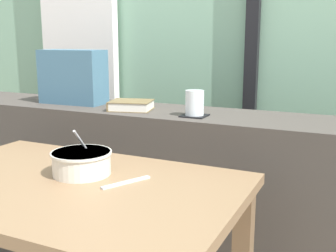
{
  "coord_description": "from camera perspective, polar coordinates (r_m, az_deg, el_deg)",
  "views": [
    {
      "loc": [
        0.74,
        -1.07,
        1.14
      ],
      "look_at": [
        0.07,
        0.36,
        0.8
      ],
      "focal_mm": 44.01,
      "sensor_mm": 36.0,
      "label": 1
    }
  ],
  "objects": [
    {
      "name": "dark_console_ledge",
      "position": [
        1.92,
        0.66,
        -10.17
      ],
      "size": [
        2.8,
        0.38,
        0.83
      ],
      "primitive_type": "cube",
      "color": "#423D38",
      "rests_on": "ground"
    },
    {
      "name": "window_divider_post",
      "position": [
        2.34,
        11.76,
        15.69
      ],
      "size": [
        0.07,
        0.05,
        2.6
      ],
      "primitive_type": "cube",
      "color": "black",
      "rests_on": "ground"
    },
    {
      "name": "throw_pillow",
      "position": [
        2.07,
        -13.03,
        6.65
      ],
      "size": [
        0.32,
        0.15,
        0.26
      ],
      "primitive_type": "cube",
      "rotation": [
        0.0,
        0.0,
        0.03
      ],
      "color": "#426B84",
      "rests_on": "dark_console_ledge"
    },
    {
      "name": "juice_glass",
      "position": [
        1.68,
        3.7,
        3.06
      ],
      "size": [
        0.08,
        0.08,
        0.1
      ],
      "color": "white",
      "rests_on": "coaster_square"
    },
    {
      "name": "coaster_square",
      "position": [
        1.69,
        3.68,
        1.44
      ],
      "size": [
        0.1,
        0.1,
        0.0
      ],
      "primitive_type": "cube",
      "color": "black",
      "rests_on": "dark_console_ledge"
    },
    {
      "name": "curtain_left_panel",
      "position": [
        2.81,
        -12.32,
        13.97
      ],
      "size": [
        0.56,
        0.06,
        2.5
      ],
      "primitive_type": "cube",
      "color": "white",
      "rests_on": "ground"
    },
    {
      "name": "fork_utensil",
      "position": [
        1.27,
        -5.82,
        -7.78
      ],
      "size": [
        0.09,
        0.16,
        0.01
      ],
      "primitive_type": "cube",
      "rotation": [
        0.0,
        0.0,
        -0.46
      ],
      "color": "silver",
      "rests_on": "breakfast_table"
    },
    {
      "name": "closed_book",
      "position": [
        1.85,
        -5.15,
        2.88
      ],
      "size": [
        0.21,
        0.19,
        0.04
      ],
      "color": "brown",
      "rests_on": "dark_console_ledge"
    },
    {
      "name": "breakfast_table",
      "position": [
        1.36,
        -13.52,
        -12.11
      ],
      "size": [
        1.07,
        0.68,
        0.71
      ],
      "color": "brown",
      "rests_on": "ground"
    },
    {
      "name": "soup_bowl",
      "position": [
        1.37,
        -11.86,
        -5.03
      ],
      "size": [
        0.2,
        0.2,
        0.15
      ],
      "color": "silver",
      "rests_on": "breakfast_table"
    }
  ]
}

